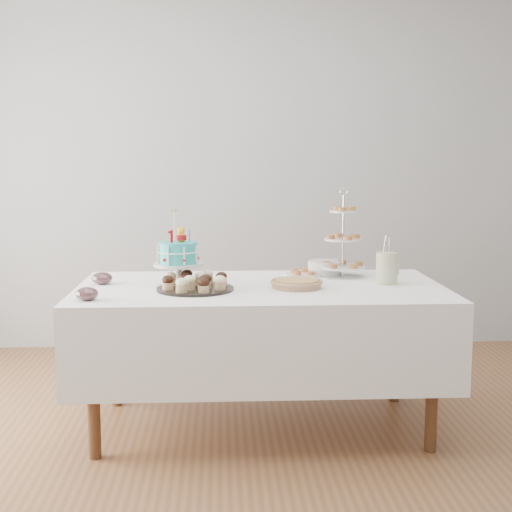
{
  "coord_description": "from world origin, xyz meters",
  "views": [
    {
      "loc": [
        -0.21,
        -3.38,
        1.44
      ],
      "look_at": [
        -0.02,
        0.3,
        0.93
      ],
      "focal_mm": 50.0,
      "sensor_mm": 36.0,
      "label": 1
    }
  ],
  "objects_px": {
    "birthday_cake": "(178,266)",
    "pastry_plate": "(305,273)",
    "pie": "(296,283)",
    "table": "(260,328)",
    "cupcake_tray": "(195,282)",
    "jam_bowl_b": "(102,278)",
    "plate_stack": "(325,268)",
    "utensil_pitcher": "(387,267)",
    "tiered_stand": "(343,240)",
    "jam_bowl_a": "(87,294)"
  },
  "relations": [
    {
      "from": "pastry_plate",
      "to": "birthday_cake",
      "type": "bearing_deg",
      "value": -156.54
    },
    {
      "from": "utensil_pitcher",
      "to": "table",
      "type": "bearing_deg",
      "value": -162.08
    },
    {
      "from": "table",
      "to": "birthday_cake",
      "type": "bearing_deg",
      "value": 177.54
    },
    {
      "from": "table",
      "to": "jam_bowl_a",
      "type": "distance_m",
      "value": 0.94
    },
    {
      "from": "plate_stack",
      "to": "tiered_stand",
      "type": "bearing_deg",
      "value": -45.25
    },
    {
      "from": "table",
      "to": "utensil_pitcher",
      "type": "relative_size",
      "value": 7.45
    },
    {
      "from": "tiered_stand",
      "to": "utensil_pitcher",
      "type": "relative_size",
      "value": 1.95
    },
    {
      "from": "cupcake_tray",
      "to": "tiered_stand",
      "type": "distance_m",
      "value": 0.92
    },
    {
      "from": "table",
      "to": "jam_bowl_a",
      "type": "relative_size",
      "value": 17.88
    },
    {
      "from": "plate_stack",
      "to": "utensil_pitcher",
      "type": "bearing_deg",
      "value": -49.48
    },
    {
      "from": "table",
      "to": "pastry_plate",
      "type": "distance_m",
      "value": 0.49
    },
    {
      "from": "pastry_plate",
      "to": "utensil_pitcher",
      "type": "relative_size",
      "value": 0.86
    },
    {
      "from": "jam_bowl_b",
      "to": "birthday_cake",
      "type": "bearing_deg",
      "value": -10.42
    },
    {
      "from": "table",
      "to": "pie",
      "type": "bearing_deg",
      "value": -19.38
    },
    {
      "from": "tiered_stand",
      "to": "table",
      "type": "bearing_deg",
      "value": -150.76
    },
    {
      "from": "pie",
      "to": "table",
      "type": "bearing_deg",
      "value": 160.62
    },
    {
      "from": "plate_stack",
      "to": "jam_bowl_a",
      "type": "relative_size",
      "value": 1.87
    },
    {
      "from": "jam_bowl_b",
      "to": "tiered_stand",
      "type": "bearing_deg",
      "value": 7.56
    },
    {
      "from": "utensil_pitcher",
      "to": "plate_stack",
      "type": "bearing_deg",
      "value": 146.15
    },
    {
      "from": "plate_stack",
      "to": "pie",
      "type": "bearing_deg",
      "value": -116.72
    },
    {
      "from": "utensil_pitcher",
      "to": "pie",
      "type": "bearing_deg",
      "value": -153.85
    },
    {
      "from": "tiered_stand",
      "to": "pastry_plate",
      "type": "xyz_separation_m",
      "value": [
        -0.21,
        0.05,
        -0.2
      ]
    },
    {
      "from": "table",
      "to": "plate_stack",
      "type": "relative_size",
      "value": 9.57
    },
    {
      "from": "birthday_cake",
      "to": "pie",
      "type": "bearing_deg",
      "value": -28.27
    },
    {
      "from": "tiered_stand",
      "to": "cupcake_tray",
      "type": "bearing_deg",
      "value": -155.49
    },
    {
      "from": "pastry_plate",
      "to": "jam_bowl_a",
      "type": "bearing_deg",
      "value": -149.13
    },
    {
      "from": "table",
      "to": "birthday_cake",
      "type": "relative_size",
      "value": 4.83
    },
    {
      "from": "table",
      "to": "tiered_stand",
      "type": "xyz_separation_m",
      "value": [
        0.48,
        0.27,
        0.44
      ]
    },
    {
      "from": "birthday_cake",
      "to": "cupcake_tray",
      "type": "height_order",
      "value": "birthday_cake"
    },
    {
      "from": "pastry_plate",
      "to": "utensil_pitcher",
      "type": "height_order",
      "value": "utensil_pitcher"
    },
    {
      "from": "cupcake_tray",
      "to": "utensil_pitcher",
      "type": "bearing_deg",
      "value": 7.4
    },
    {
      "from": "pie",
      "to": "plate_stack",
      "type": "height_order",
      "value": "plate_stack"
    },
    {
      "from": "plate_stack",
      "to": "jam_bowl_b",
      "type": "height_order",
      "value": "plate_stack"
    },
    {
      "from": "pastry_plate",
      "to": "pie",
      "type": "bearing_deg",
      "value": -102.94
    },
    {
      "from": "birthday_cake",
      "to": "pastry_plate",
      "type": "bearing_deg",
      "value": 2.88
    },
    {
      "from": "utensil_pitcher",
      "to": "cupcake_tray",
      "type": "bearing_deg",
      "value": -156.97
    },
    {
      "from": "jam_bowl_b",
      "to": "cupcake_tray",
      "type": "bearing_deg",
      "value": -21.61
    },
    {
      "from": "pie",
      "to": "birthday_cake",
      "type": "bearing_deg",
      "value": 172.31
    },
    {
      "from": "pie",
      "to": "utensil_pitcher",
      "type": "bearing_deg",
      "value": 10.52
    },
    {
      "from": "pie",
      "to": "utensil_pitcher",
      "type": "relative_size",
      "value": 1.06
    },
    {
      "from": "cupcake_tray",
      "to": "utensil_pitcher",
      "type": "relative_size",
      "value": 1.52
    },
    {
      "from": "pastry_plate",
      "to": "jam_bowl_a",
      "type": "xyz_separation_m",
      "value": [
        -1.11,
        -0.66,
        0.02
      ]
    },
    {
      "from": "table",
      "to": "tiered_stand",
      "type": "relative_size",
      "value": 3.82
    },
    {
      "from": "plate_stack",
      "to": "jam_bowl_a",
      "type": "height_order",
      "value": "plate_stack"
    },
    {
      "from": "pie",
      "to": "jam_bowl_b",
      "type": "bearing_deg",
      "value": 171.21
    },
    {
      "from": "birthday_cake",
      "to": "cupcake_tray",
      "type": "xyz_separation_m",
      "value": [
        0.09,
        -0.12,
        -0.06
      ]
    },
    {
      "from": "cupcake_tray",
      "to": "plate_stack",
      "type": "relative_size",
      "value": 1.96
    },
    {
      "from": "table",
      "to": "pie",
      "type": "xyz_separation_m",
      "value": [
        0.18,
        -0.06,
        0.25
      ]
    },
    {
      "from": "cupcake_tray",
      "to": "jam_bowl_b",
      "type": "height_order",
      "value": "cupcake_tray"
    },
    {
      "from": "jam_bowl_b",
      "to": "jam_bowl_a",
      "type": "bearing_deg",
      "value": -90.0
    }
  ]
}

